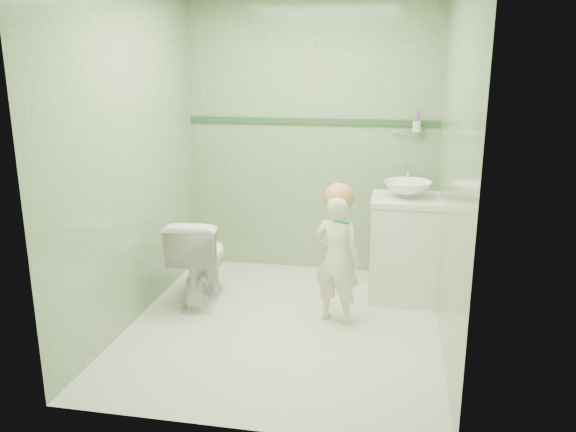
# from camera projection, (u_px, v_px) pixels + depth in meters

# --- Properties ---
(ground) EXTENTS (2.50, 2.50, 0.00)m
(ground) POSITION_uv_depth(u_px,v_px,m) (284.00, 325.00, 4.17)
(ground) COLOR silver
(ground) RESTS_ON ground
(room_shell) EXTENTS (2.50, 2.54, 2.40)m
(room_shell) POSITION_uv_depth(u_px,v_px,m) (284.00, 161.00, 3.86)
(room_shell) COLOR #739D6F
(room_shell) RESTS_ON ground
(trim_stripe) EXTENTS (2.20, 0.02, 0.05)m
(trim_stripe) POSITION_uv_depth(u_px,v_px,m) (311.00, 121.00, 5.00)
(trim_stripe) COLOR #2F5332
(trim_stripe) RESTS_ON room_shell
(vanity) EXTENTS (0.52, 0.50, 0.80)m
(vanity) POSITION_uv_depth(u_px,v_px,m) (404.00, 250.00, 4.58)
(vanity) COLOR white
(vanity) RESTS_ON ground
(counter) EXTENTS (0.54, 0.52, 0.04)m
(counter) POSITION_uv_depth(u_px,v_px,m) (407.00, 200.00, 4.47)
(counter) COLOR white
(counter) RESTS_ON vanity
(basin) EXTENTS (0.37, 0.37, 0.13)m
(basin) POSITION_uv_depth(u_px,v_px,m) (407.00, 189.00, 4.45)
(basin) COLOR white
(basin) RESTS_ON counter
(faucet) EXTENTS (0.03, 0.13, 0.18)m
(faucet) POSITION_uv_depth(u_px,v_px,m) (408.00, 175.00, 4.61)
(faucet) COLOR silver
(faucet) RESTS_ON counter
(cup_holder) EXTENTS (0.26, 0.07, 0.21)m
(cup_holder) POSITION_uv_depth(u_px,v_px,m) (416.00, 126.00, 4.79)
(cup_holder) COLOR silver
(cup_holder) RESTS_ON room_shell
(toilet) EXTENTS (0.45, 0.72, 0.70)m
(toilet) POSITION_uv_depth(u_px,v_px,m) (200.00, 259.00, 4.52)
(toilet) COLOR white
(toilet) RESTS_ON ground
(toddler) EXTENTS (0.40, 0.32, 0.96)m
(toddler) POSITION_uv_depth(u_px,v_px,m) (337.00, 259.00, 4.12)
(toddler) COLOR white
(toddler) RESTS_ON ground
(hair_cap) EXTENTS (0.21, 0.21, 0.21)m
(hair_cap) POSITION_uv_depth(u_px,v_px,m) (339.00, 198.00, 4.03)
(hair_cap) COLOR tan
(hair_cap) RESTS_ON toddler
(teal_toothbrush) EXTENTS (0.11, 0.14, 0.08)m
(teal_toothbrush) POSITION_uv_depth(u_px,v_px,m) (341.00, 221.00, 3.90)
(teal_toothbrush) COLOR #149063
(teal_toothbrush) RESTS_ON toddler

